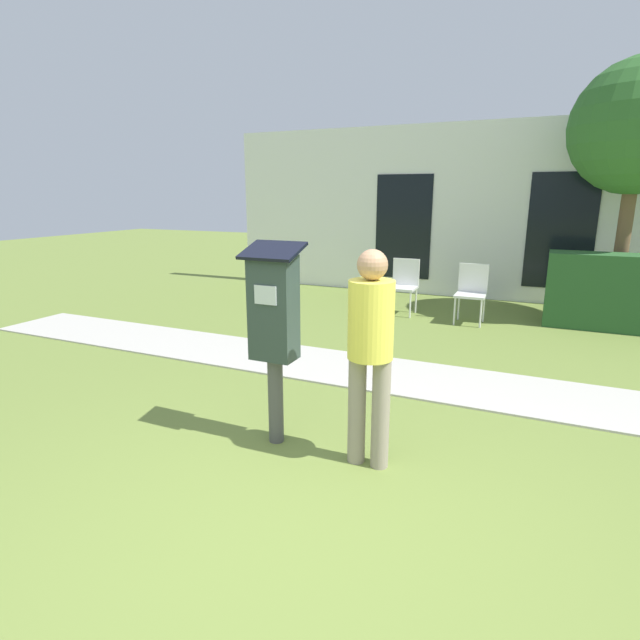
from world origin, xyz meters
name	(u,v)px	position (x,y,z in m)	size (l,w,h in m)	color
ground_plane	(281,549)	(0.00, 0.00, 0.00)	(40.00, 40.00, 0.00)	olive
sidewalk	(410,378)	(0.00, 2.92, 0.01)	(12.00, 1.10, 0.02)	#B7B2A8
building_facade	(479,213)	(0.00, 7.74, 1.60)	(10.00, 0.26, 3.20)	white
parking_meter	(274,319)	(-0.64, 1.10, 1.02)	(0.44, 0.31, 1.59)	#4C4C4C
person_standing	(370,343)	(0.14, 1.07, 0.93)	(0.32, 0.32, 1.58)	gray
outdoor_chair_left	(404,282)	(-0.88, 5.87, 0.53)	(0.44, 0.44, 0.90)	white
outdoor_chair_middle	(472,289)	(0.22, 5.70, 0.53)	(0.44, 0.44, 0.90)	white
hedge_row	(633,293)	(2.40, 6.15, 0.55)	(2.29, 0.60, 1.10)	#285628
tree	(639,128)	(2.24, 6.67, 2.84)	(1.90, 1.90, 3.82)	brown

